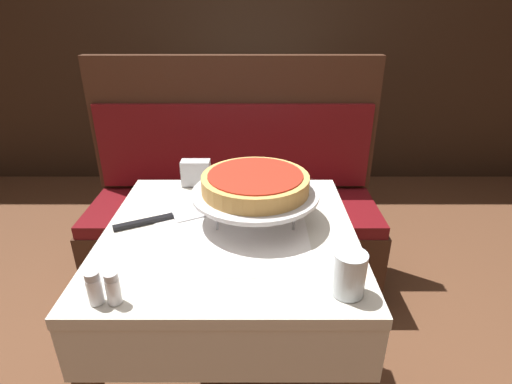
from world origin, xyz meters
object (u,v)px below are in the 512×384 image
object	(u,v)px
pepper_shaker	(114,288)
napkin_holder	(197,173)
booth_bench	(235,225)
salt_shaker	(95,288)
deep_dish_pizza	(256,183)
dining_table_rear	(253,117)
water_glass_near	(350,274)
condiment_caddy	(240,94)
pizza_pan_stand	(256,194)
dining_table_front	(231,263)
pizza_server	(165,218)

from	to	relation	value
pepper_shaker	napkin_holder	distance (m)	0.62
booth_bench	salt_shaker	size ratio (longest dim) A/B	18.24
deep_dish_pizza	dining_table_rear	bearing A→B (deg)	90.90
water_glass_near	condiment_caddy	xyz separation A→B (m)	(-0.31, 2.03, -0.02)
pizza_pan_stand	salt_shaker	world-z (taller)	pizza_pan_stand
water_glass_near	condiment_caddy	distance (m)	2.05
deep_dish_pizza	condiment_caddy	bearing A→B (deg)	93.72
salt_shaker	napkin_holder	size ratio (longest dim) A/B	0.78
dining_table_front	pizza_server	size ratio (longest dim) A/B	2.93
deep_dish_pizza	condiment_caddy	size ratio (longest dim) A/B	2.01
condiment_caddy	pizza_server	bearing A→B (deg)	-95.47
pizza_pan_stand	deep_dish_pizza	xyz separation A→B (m)	(0.00, 0.00, 0.04)
dining_table_front	booth_bench	size ratio (longest dim) A/B	0.55
pepper_shaker	dining_table_front	bearing A→B (deg)	53.29
pizza_pan_stand	salt_shaker	size ratio (longest dim) A/B	4.76
deep_dish_pizza	napkin_holder	bearing A→B (deg)	129.67
dining_table_rear	salt_shaker	world-z (taller)	salt_shaker
water_glass_near	condiment_caddy	size ratio (longest dim) A/B	0.66
dining_table_front	pizza_server	world-z (taller)	pizza_server
water_glass_near	pepper_shaker	size ratio (longest dim) A/B	1.35
pepper_shaker	condiment_caddy	bearing A→B (deg)	84.69
booth_bench	pizza_pan_stand	bearing A→B (deg)	-81.56
booth_bench	pizza_server	distance (m)	0.87
condiment_caddy	dining_table_front	bearing A→B (deg)	-88.82
booth_bench	napkin_holder	bearing A→B (deg)	-101.88
water_glass_near	salt_shaker	xyz separation A→B (m)	(-0.55, -0.03, -0.01)
pizza_pan_stand	pepper_shaker	size ratio (longest dim) A/B	4.90
pizza_pan_stand	deep_dish_pizza	world-z (taller)	deep_dish_pizza
dining_table_front	pizza_server	bearing A→B (deg)	163.45
napkin_holder	condiment_caddy	xyz separation A→B (m)	(0.10, 1.44, -0.02)
napkin_holder	dining_table_rear	bearing A→B (deg)	82.07
pizza_pan_stand	deep_dish_pizza	bearing A→B (deg)	26.57
dining_table_rear	deep_dish_pizza	xyz separation A→B (m)	(0.02, -1.57, 0.22)
deep_dish_pizza	napkin_holder	distance (m)	0.34
dining_table_front	water_glass_near	world-z (taller)	water_glass_near
pizza_server	salt_shaker	world-z (taller)	salt_shaker
pizza_server	dining_table_rear	bearing A→B (deg)	81.06
booth_bench	salt_shaker	world-z (taller)	booth_bench
dining_table_front	pepper_shaker	world-z (taller)	pepper_shaker
dining_table_front	dining_table_rear	distance (m)	1.63
pizza_server	pepper_shaker	world-z (taller)	pepper_shaker
booth_bench	deep_dish_pizza	distance (m)	0.93
salt_shaker	water_glass_near	bearing A→B (deg)	3.34
booth_bench	napkin_holder	distance (m)	0.69
napkin_holder	booth_bench	bearing A→B (deg)	78.12
dining_table_rear	booth_bench	size ratio (longest dim) A/B	0.62
dining_table_front	napkin_holder	xyz separation A→B (m)	(-0.13, 0.31, 0.16)
pizza_server	pepper_shaker	size ratio (longest dim) A/B	3.54
booth_bench	napkin_holder	xyz separation A→B (m)	(-0.10, -0.48, 0.49)
pizza_server	napkin_holder	distance (m)	0.26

